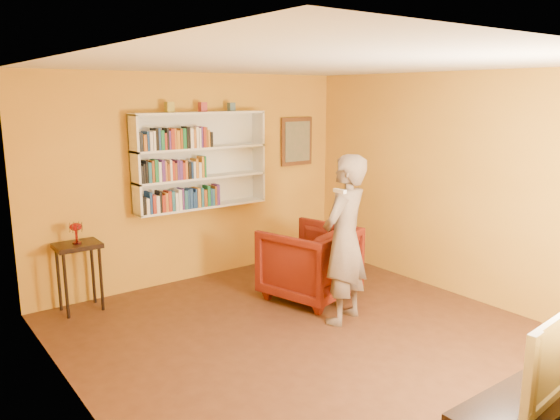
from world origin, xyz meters
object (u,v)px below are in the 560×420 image
(console_table, at_px, (78,255))
(person, at_px, (345,240))
(bookshelf, at_px, (199,160))
(ruby_lustre, at_px, (76,229))
(armchair, at_px, (309,262))
(television, at_px, (545,350))

(console_table, xyz_separation_m, person, (2.20, -2.00, 0.26))
(bookshelf, distance_m, person, 2.33)
(bookshelf, xyz_separation_m, ruby_lustre, (-1.65, -0.16, -0.63))
(console_table, height_order, ruby_lustre, ruby_lustre)
(armchair, bearing_deg, television, 62.16)
(console_table, xyz_separation_m, ruby_lustre, (0.00, -0.00, 0.31))
(bookshelf, distance_m, television, 4.72)
(ruby_lustre, xyz_separation_m, television, (1.62, -4.50, -0.15))
(armchair, xyz_separation_m, television, (-0.73, -3.25, 0.37))
(bookshelf, relative_size, television, 1.78)
(ruby_lustre, relative_size, armchair, 0.24)
(armchair, bearing_deg, person, 63.71)
(ruby_lustre, bearing_deg, armchair, -27.91)
(console_table, distance_m, ruby_lustre, 0.31)
(console_table, xyz_separation_m, television, (1.62, -4.50, 0.16))
(bookshelf, bearing_deg, armchair, -63.49)
(bookshelf, height_order, console_table, bookshelf)
(bookshelf, height_order, person, bookshelf)
(ruby_lustre, xyz_separation_m, person, (2.20, -2.00, -0.05))
(person, bearing_deg, armchair, -120.53)
(bookshelf, distance_m, ruby_lustre, 1.77)
(ruby_lustre, height_order, person, person)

